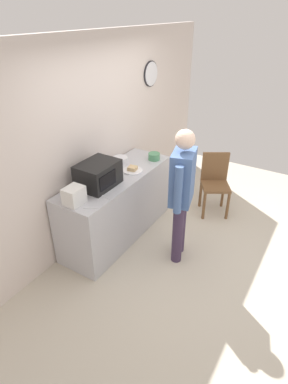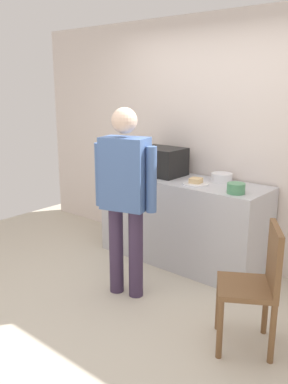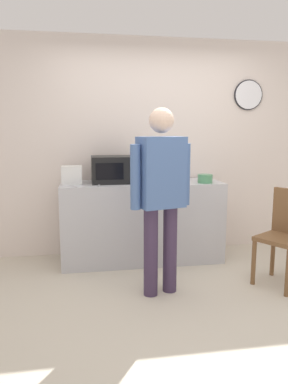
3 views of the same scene
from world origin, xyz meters
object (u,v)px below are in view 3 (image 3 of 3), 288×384
Objects in this scene: cereal_bowl at (205,179)px; person_standing at (161,188)px; microwave at (114,169)px; spoon_utensil at (99,186)px; sandwich_plate at (163,181)px; toaster at (72,175)px; salad_bowl at (168,176)px; fork_utensil at (74,186)px; wooden_chair at (286,232)px.

cereal_bowl is 1.01m from person_standing.
spoon_utensil is (-0.19, -0.26, -0.15)m from microwave.
sandwich_plate is 1.21× the size of toaster.
spoon_utensil is (-0.73, -0.13, -0.02)m from sandwich_plate.
sandwich_plate is (0.55, -0.13, -0.13)m from microwave.
person_standing is at bearing -48.36° from toaster.
salad_bowl is 1.26× the size of fork_utensil.
cereal_bowl is 0.18× the size of wooden_chair.
salad_bowl reaches higher than fork_utensil.
microwave is 2.94× the size of spoon_utensil.
microwave is 1.01m from person_standing.
sandwich_plate is at bearing -5.46° from toaster.
fork_utensil is at bearing -177.77° from cereal_bowl.
toaster is (-1.01, 0.10, 0.08)m from sandwich_plate.
spoon_utensil is 0.18× the size of wooden_chair.
fork_utensil is 1.06m from person_standing.
fork_utensil is at bearing 138.42° from person_standing.
person_standing is (-0.33, -1.11, 0.03)m from salad_bowl.
sandwich_plate is 1.00m from fork_utensil.
person_standing is (-0.20, -0.82, 0.05)m from sandwich_plate.
salad_bowl is 1.50m from wooden_chair.
cereal_bowl reaches higher than wooden_chair.
toaster is at bearing 174.54° from sandwich_plate.
microwave is 0.35m from spoon_utensil.
salad_bowl is 0.96m from spoon_utensil.
toaster is (-1.14, -0.20, 0.06)m from salad_bowl.
person_standing is at bearing -131.55° from cereal_bowl.
person_standing reaches higher than fork_utensil.
spoon_utensil is (-1.20, -0.07, -0.04)m from cereal_bowl.
wooden_chair is (0.93, -1.09, -0.44)m from salad_bowl.
wooden_chair is at bearing -51.76° from cereal_bowl.
fork_utensil is at bearing -151.05° from microwave.
sandwich_plate is 0.28× the size of wooden_chair.
microwave is 0.29× the size of person_standing.
cereal_bowl is 0.10× the size of person_standing.
sandwich_plate is at bearing -13.50° from microwave.
microwave is at bearing 55.00° from spoon_utensil.
spoon_utensil is at bearing -3.88° from fork_utensil.
sandwich_plate is 0.84m from person_standing.
toaster reaches higher than salad_bowl.
sandwich_plate is 1.60× the size of cereal_bowl.
person_standing is at bearing -106.46° from salad_bowl.
wooden_chair reaches higher than fork_utensil.
person_standing reaches higher than salad_bowl.
microwave is 0.47m from toaster.
microwave reaches higher than fork_utensil.
toaster is at bearing -170.30° from salad_bowl.
salad_bowl is 0.13× the size of person_standing.
wooden_chair is (1.06, -0.80, -0.42)m from sandwich_plate.
salad_bowl reaches higher than wooden_chair.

